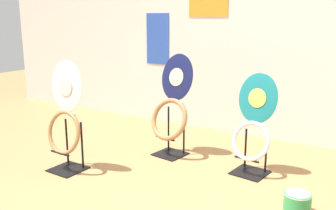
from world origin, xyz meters
name	(u,v)px	position (x,y,z in m)	size (l,w,h in m)	color
wall_back	(269,20)	(0.00, 2.21, 1.30)	(8.00, 0.07, 2.60)	silver
toilet_seat_display_white_plain	(65,118)	(-1.19, 0.38, 0.48)	(0.40, 0.29, 0.97)	black
toilet_seat_display_teal_sax	(253,129)	(0.22, 1.16, 0.40)	(0.38, 0.31, 0.87)	black
toilet_seat_display_navy_moon	(171,110)	(-0.60, 1.18, 0.45)	(0.45, 0.35, 0.99)	black
paint_can	(297,202)	(0.73, 0.65, 0.08)	(0.19, 0.19, 0.15)	#2D8E4C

